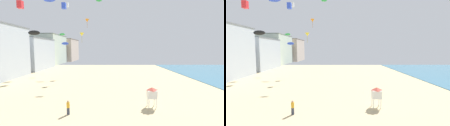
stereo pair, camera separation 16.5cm
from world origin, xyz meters
TOP-DOWN VIEW (x-y plane):
  - boardwalk_hotel_mid at (-26.03, 45.33)m, footprint 14.18×17.32m
  - boardwalk_hotel_far at (-26.03, 64.93)m, footprint 11.89×19.47m
  - boardwalk_hotel_distant at (-26.03, 86.31)m, footprint 15.82×19.62m
  - kite_flyer at (-0.04, 6.44)m, footprint 0.34×0.34m
  - lifeguard_stand at (9.87, 8.64)m, footprint 1.10×1.10m
  - kite_red_box at (-8.38, 12.56)m, footprint 0.68×0.68m
  - kite_blue_box at (-8.40, 33.16)m, footprint 1.05×1.05m
  - kite_black_parafoil at (-11.34, 22.04)m, footprint 2.49×0.69m
  - kite_white_box at (-8.97, 38.34)m, footprint 0.78×0.78m
  - kite_green_parafoil at (1.80, 26.33)m, footprint 1.35×0.38m
  - kite_blue_parafoil_2 at (-7.35, 29.91)m, footprint 1.82×0.51m
  - kite_green_parafoil_2 at (-10.23, 36.68)m, footprint 1.70×0.47m
  - kite_yellow_delta_2 at (-3.55, 32.94)m, footprint 1.19×1.19m
  - kite_orange_delta at (-1.47, 29.45)m, footprint 0.99×0.99m

SIDE VIEW (x-z plane):
  - kite_flyer at x=-0.04m, z-range 0.10..1.74m
  - lifeguard_stand at x=9.87m, z-range 0.56..3.11m
  - boardwalk_hotel_mid at x=-26.03m, z-range 0.01..11.26m
  - boardwalk_hotel_distant at x=-26.03m, z-range 0.01..13.45m
  - boardwalk_hotel_far at x=-26.03m, z-range 0.01..14.21m
  - kite_blue_parafoil_2 at x=-7.35m, z-range 8.42..9.13m
  - kite_black_parafoil at x=-11.34m, z-range 10.22..11.19m
  - kite_yellow_delta_2 at x=-3.55m, z-range 10.01..12.73m
  - kite_green_parafoil_2 at x=-10.23m, z-range 11.46..12.12m
  - kite_red_box at x=-8.38m, z-range 13.18..14.25m
  - kite_orange_delta at x=-1.47m, z-range 13.40..15.66m
  - kite_green_parafoil at x=1.80m, z-range 18.27..18.80m
  - kite_blue_box at x=-8.40m, z-range 18.38..20.02m
  - kite_white_box at x=-8.97m, z-range 20.38..21.60m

